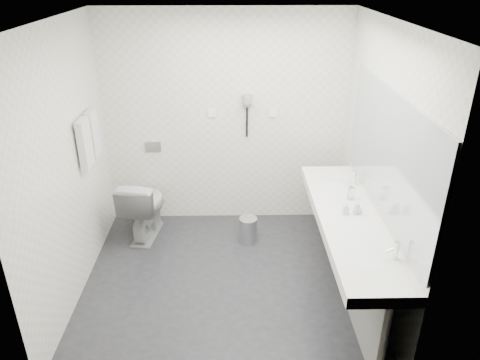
{
  "coord_description": "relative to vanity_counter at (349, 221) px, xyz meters",
  "views": [
    {
      "loc": [
        0.08,
        -3.72,
        2.91
      ],
      "look_at": [
        0.15,
        0.15,
        1.05
      ],
      "focal_mm": 34.07,
      "sensor_mm": 36.0,
      "label": 1
    }
  ],
  "objects": [
    {
      "name": "vanity_post_near",
      "position": [
        0.05,
        -1.04,
        -0.42
      ],
      "size": [
        0.06,
        0.06,
        0.75
      ],
      "primitive_type": "cylinder",
      "color": "silver",
      "rests_on": "floor"
    },
    {
      "name": "towel_rail",
      "position": [
        -2.47,
        0.75,
        0.75
      ],
      "size": [
        0.02,
        0.62,
        0.02
      ],
      "primitive_type": "cylinder",
      "rotation": [
        1.57,
        0.0,
        0.0
      ],
      "color": "silver",
      "rests_on": "wall_left"
    },
    {
      "name": "soap_bottle_b",
      "position": [
        0.09,
        0.05,
        0.1
      ],
      "size": [
        0.1,
        0.1,
        0.09
      ],
      "primitive_type": "imported",
      "rotation": [
        0.0,
        0.0,
        -0.64
      ],
      "color": "silver",
      "rests_on": "vanity_counter"
    },
    {
      "name": "soap_bottle_a",
      "position": [
        -0.03,
        0.04,
        0.11
      ],
      "size": [
        0.05,
        0.05,
        0.11
      ],
      "primitive_type": "imported",
      "rotation": [
        0.0,
        0.0,
        0.02
      ],
      "color": "silver",
      "rests_on": "vanity_counter"
    },
    {
      "name": "soap_bottle_c",
      "position": [
        0.06,
        0.04,
        0.11
      ],
      "size": [
        0.06,
        0.06,
        0.12
      ],
      "primitive_type": "imported",
      "rotation": [
        0.0,
        0.0,
        -0.4
      ],
      "color": "silver",
      "rests_on": "vanity_counter"
    },
    {
      "name": "ceiling",
      "position": [
        -1.12,
        0.2,
        1.7
      ],
      "size": [
        2.8,
        2.8,
        0.0
      ],
      "primitive_type": "plane",
      "rotation": [
        3.14,
        0.0,
        0.0
      ],
      "color": "white",
      "rests_on": "wall_back"
    },
    {
      "name": "wall_front",
      "position": [
        -1.12,
        -1.1,
        0.45
      ],
      "size": [
        2.8,
        0.0,
        2.8
      ],
      "primitive_type": "plane",
      "rotation": [
        -1.57,
        0.0,
        0.0
      ],
      "color": "white",
      "rests_on": "floor"
    },
    {
      "name": "floor",
      "position": [
        -1.12,
        0.2,
        -0.8
      ],
      "size": [
        2.8,
        2.8,
        0.0
      ],
      "primitive_type": "plane",
      "color": "#242529",
      "rests_on": "ground"
    },
    {
      "name": "wall_right",
      "position": [
        0.27,
        0.2,
        0.45
      ],
      "size": [
        0.0,
        2.6,
        2.6
      ],
      "primitive_type": "plane",
      "rotation": [
        1.57,
        0.0,
        -1.57
      ],
      "color": "white",
      "rests_on": "floor"
    },
    {
      "name": "dryer_cord",
      "position": [
        -0.88,
        1.46,
        0.45
      ],
      "size": [
        0.02,
        0.02,
        0.35
      ],
      "primitive_type": "cylinder",
      "color": "black",
      "rests_on": "dryer_cradle"
    },
    {
      "name": "dryer_cradle",
      "position": [
        -0.88,
        1.47,
        0.7
      ],
      "size": [
        0.1,
        0.04,
        0.14
      ],
      "primitive_type": "cube",
      "color": "gray",
      "rests_on": "wall_back"
    },
    {
      "name": "towel_near",
      "position": [
        -2.46,
        0.61,
        0.53
      ],
      "size": [
        0.07,
        0.24,
        0.48
      ],
      "primitive_type": "cube",
      "color": "silver",
      "rests_on": "towel_rail"
    },
    {
      "name": "basin_far",
      "position": [
        0.0,
        0.65,
        0.04
      ],
      "size": [
        0.4,
        0.31,
        0.05
      ],
      "primitive_type": "ellipsoid",
      "color": "white",
      "rests_on": "vanity_counter"
    },
    {
      "name": "wall_left",
      "position": [
        -2.52,
        0.2,
        0.45
      ],
      "size": [
        0.0,
        2.6,
        2.6
      ],
      "primitive_type": "plane",
      "rotation": [
        1.57,
        0.0,
        1.57
      ],
      "color": "white",
      "rests_on": "floor"
    },
    {
      "name": "mirror",
      "position": [
        0.26,
        0.0,
        0.65
      ],
      "size": [
        0.02,
        2.2,
        1.05
      ],
      "primitive_type": "cube",
      "color": "#B2BCC6",
      "rests_on": "wall_right"
    },
    {
      "name": "dryer_barrel",
      "position": [
        -0.88,
        1.4,
        0.73
      ],
      "size": [
        0.08,
        0.14,
        0.08
      ],
      "primitive_type": "cylinder",
      "rotation": [
        1.57,
        0.0,
        0.0
      ],
      "color": "gray",
      "rests_on": "dryer_cradle"
    },
    {
      "name": "basin_near",
      "position": [
        0.0,
        -0.65,
        0.04
      ],
      "size": [
        0.4,
        0.31,
        0.05
      ],
      "primitive_type": "ellipsoid",
      "color": "white",
      "rests_on": "vanity_counter"
    },
    {
      "name": "vanity_panel",
      "position": [
        0.02,
        0.0,
        -0.42
      ],
      "size": [
        0.03,
        2.15,
        0.75
      ],
      "primitive_type": "cube",
      "color": "gray",
      "rests_on": "floor"
    },
    {
      "name": "vanity_post_far",
      "position": [
        0.05,
        1.04,
        -0.42
      ],
      "size": [
        0.06,
        0.06,
        0.75
      ],
      "primitive_type": "cylinder",
      "color": "silver",
      "rests_on": "floor"
    },
    {
      "name": "switch_plate_a",
      "position": [
        -1.27,
        1.49,
        0.55
      ],
      "size": [
        0.09,
        0.02,
        0.09
      ],
      "primitive_type": "cube",
      "color": "white",
      "rests_on": "wall_back"
    },
    {
      "name": "glass_left",
      "position": [
        0.09,
        0.32,
        0.11
      ],
      "size": [
        0.07,
        0.07,
        0.12
      ],
      "primitive_type": "cylinder",
      "rotation": [
        0.0,
        0.0,
        0.11
      ],
      "color": "silver",
      "rests_on": "vanity_counter"
    },
    {
      "name": "pedal_bin",
      "position": [
        -0.87,
        0.91,
        -0.66
      ],
      "size": [
        0.25,
        0.25,
        0.29
      ],
      "primitive_type": "cylinder",
      "rotation": [
        0.0,
        0.0,
        -0.25
      ],
      "color": "#B2B5BA",
      "rests_on": "floor"
    },
    {
      "name": "flush_plate",
      "position": [
        -1.98,
        1.49,
        0.15
      ],
      "size": [
        0.18,
        0.02,
        0.12
      ],
      "primitive_type": "cube",
      "color": "#B2B5BA",
      "rests_on": "wall_back"
    },
    {
      "name": "vanity_counter",
      "position": [
        0.0,
        0.0,
        0.0
      ],
      "size": [
        0.55,
        2.2,
        0.1
      ],
      "primitive_type": "cube",
      "color": "white",
      "rests_on": "floor"
    },
    {
      "name": "toilet",
      "position": [
        -2.06,
        1.08,
        -0.43
      ],
      "size": [
        0.52,
        0.79,
        0.74
      ],
      "primitive_type": "imported",
      "rotation": [
        0.0,
        0.0,
        2.99
      ],
      "color": "white",
      "rests_on": "floor"
    },
    {
      "name": "faucet_far",
      "position": [
        0.19,
        0.65,
        0.12
      ],
      "size": [
        0.04,
        0.04,
        0.15
      ],
      "primitive_type": "cylinder",
      "color": "silver",
      "rests_on": "vanity_counter"
    },
    {
      "name": "switch_plate_b",
      "position": [
        -0.57,
        1.49,
        0.55
      ],
      "size": [
        0.09,
        0.02,
        0.09
      ],
      "primitive_type": "cube",
      "color": "white",
      "rests_on": "wall_back"
    },
    {
      "name": "wall_back",
      "position": [
        -1.12,
        1.5,
        0.45
      ],
      "size": [
        2.8,
        0.0,
        2.8
      ],
      "primitive_type": "plane",
      "rotation": [
        1.57,
        0.0,
        0.0
      ],
      "color": "white",
      "rests_on": "floor"
    },
    {
      "name": "bin_lid",
      "position": [
        -0.87,
        0.91,
        -0.51
      ],
      "size": [
        0.2,
        0.2,
        0.02
      ],
      "primitive_type": "cylinder",
      "color": "#B2B5BA",
      "rests_on": "pedal_bin"
    },
    {
      "name": "towel_far",
      "position": [
        -2.46,
        0.89,
        0.53
      ],
      "size": [
        0.07,
        0.24,
        0.48
      ],
      "primitive_type": "cube",
      "color": "silver",
      "rests_on": "towel_rail"
    },
    {
      "name": "faucet_near",
      "position": [
        0.19,
        -0.65,
        0.12
      ],
      "size": [
        0.04,
        0.04,
        0.15
      ],
      "primitive_type": "cylinder",
      "color": "silver",
      "rests_on": "vanity_counter"
    }
  ]
}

